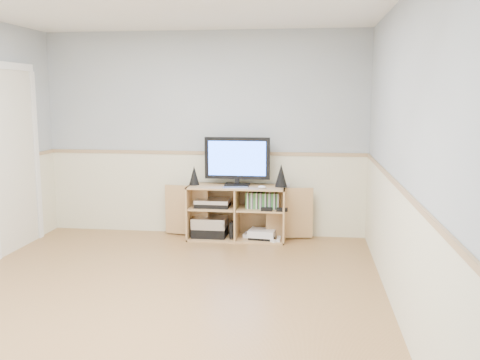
{
  "coord_description": "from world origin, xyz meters",
  "views": [
    {
      "loc": [
        1.28,
        -4.25,
        1.72
      ],
      "look_at": [
        0.58,
        1.2,
        0.85
      ],
      "focal_mm": 40.0,
      "sensor_mm": 36.0,
      "label": 1
    }
  ],
  "objects_px": {
    "media_cabinet": "(237,211)",
    "game_consoles": "(261,234)",
    "keyboard": "(235,188)",
    "monitor": "(237,160)"
  },
  "relations": [
    {
      "from": "media_cabinet",
      "to": "game_consoles",
      "type": "bearing_deg",
      "value": -12.32
    },
    {
      "from": "media_cabinet",
      "to": "game_consoles",
      "type": "relative_size",
      "value": 4.0
    },
    {
      "from": "keyboard",
      "to": "media_cabinet",
      "type": "bearing_deg",
      "value": 80.07
    },
    {
      "from": "monitor",
      "to": "game_consoles",
      "type": "height_order",
      "value": "monitor"
    },
    {
      "from": "media_cabinet",
      "to": "monitor",
      "type": "xyz_separation_m",
      "value": [
        -0.0,
        -0.01,
        0.63
      ]
    },
    {
      "from": "media_cabinet",
      "to": "game_consoles",
      "type": "xyz_separation_m",
      "value": [
        0.3,
        -0.07,
        -0.26
      ]
    },
    {
      "from": "keyboard",
      "to": "game_consoles",
      "type": "xyz_separation_m",
      "value": [
        0.3,
        0.13,
        -0.59
      ]
    },
    {
      "from": "keyboard",
      "to": "game_consoles",
      "type": "distance_m",
      "value": 0.67
    },
    {
      "from": "monitor",
      "to": "keyboard",
      "type": "relative_size",
      "value": 2.66
    },
    {
      "from": "media_cabinet",
      "to": "monitor",
      "type": "relative_size",
      "value": 2.33
    }
  ]
}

